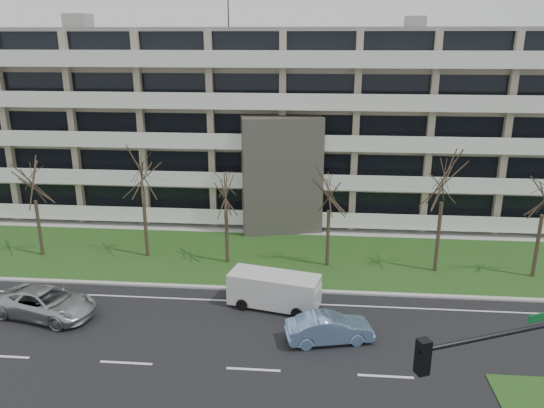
# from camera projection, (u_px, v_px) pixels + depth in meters

# --- Properties ---
(ground) EXTENTS (160.00, 160.00, 0.00)m
(ground) POSITION_uv_depth(u_px,v_px,m) (253.00, 370.00, 24.32)
(ground) COLOR black
(ground) RESTS_ON ground
(grass_verge) EXTENTS (90.00, 10.00, 0.06)m
(grass_verge) POSITION_uv_depth(u_px,v_px,m) (276.00, 257.00, 36.66)
(grass_verge) COLOR #204416
(grass_verge) RESTS_ON ground
(curb) EXTENTS (90.00, 0.35, 0.12)m
(curb) POSITION_uv_depth(u_px,v_px,m) (269.00, 290.00, 31.90)
(curb) COLOR #B2B2AD
(curb) RESTS_ON ground
(sidewalk) EXTENTS (90.00, 2.00, 0.08)m
(sidewalk) POSITION_uv_depth(u_px,v_px,m) (281.00, 230.00, 41.89)
(sidewalk) COLOR #B2B2AD
(sidewalk) RESTS_ON ground
(lane_edge_line) EXTENTS (90.00, 0.12, 0.01)m
(lane_edge_line) POSITION_uv_depth(u_px,v_px,m) (267.00, 302.00, 30.49)
(lane_edge_line) COLOR white
(lane_edge_line) RESTS_ON ground
(apartment_building) EXTENTS (60.50, 15.10, 18.75)m
(apartment_building) POSITION_uv_depth(u_px,v_px,m) (287.00, 121.00, 46.09)
(apartment_building) COLOR tan
(apartment_building) RESTS_ON ground
(silver_pickup) EXTENTS (6.08, 3.82, 1.56)m
(silver_pickup) POSITION_uv_depth(u_px,v_px,m) (46.00, 303.00, 28.81)
(silver_pickup) COLOR #B0B4B8
(silver_pickup) RESTS_ON ground
(blue_sedan) EXTENTS (4.58, 2.48, 1.43)m
(blue_sedan) POSITION_uv_depth(u_px,v_px,m) (329.00, 328.00, 26.41)
(blue_sedan) COLOR #7EA8DB
(blue_sedan) RESTS_ON ground
(white_van) EXTENTS (5.33, 2.95, 1.96)m
(white_van) POSITION_uv_depth(u_px,v_px,m) (275.00, 288.00, 29.66)
(white_van) COLOR silver
(white_van) RESTS_ON ground
(traffic_signal) EXTENTS (5.35, 2.52, 6.68)m
(traffic_signal) POSITION_uv_depth(u_px,v_px,m) (515.00, 384.00, 16.40)
(traffic_signal) COLOR black
(traffic_signal) RESTS_ON ground
(tree_1) EXTENTS (3.56, 3.56, 7.12)m
(tree_1) POSITION_uv_depth(u_px,v_px,m) (32.00, 179.00, 35.44)
(tree_1) COLOR #382B21
(tree_1) RESTS_ON ground
(tree_2) EXTENTS (4.07, 4.07, 8.15)m
(tree_2) POSITION_uv_depth(u_px,v_px,m) (141.00, 168.00, 35.01)
(tree_2) COLOR #382B21
(tree_2) RESTS_ON ground
(tree_3) EXTENTS (3.32, 3.32, 6.63)m
(tree_3) POSITION_uv_depth(u_px,v_px,m) (226.00, 189.00, 34.34)
(tree_3) COLOR #382B21
(tree_3) RESTS_ON ground
(tree_4) EXTENTS (3.48, 3.48, 6.96)m
(tree_4) POSITION_uv_depth(u_px,v_px,m) (330.00, 188.00, 33.76)
(tree_4) COLOR #382B21
(tree_4) RESTS_ON ground
(tree_5) EXTENTS (4.21, 4.21, 8.42)m
(tree_5) POSITION_uv_depth(u_px,v_px,m) (444.00, 174.00, 32.57)
(tree_5) COLOR #382B21
(tree_5) RESTS_ON ground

